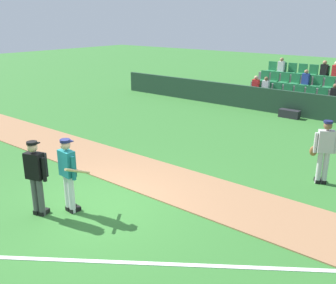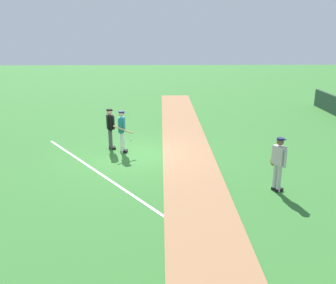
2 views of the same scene
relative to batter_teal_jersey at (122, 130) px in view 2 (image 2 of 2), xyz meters
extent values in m
plane|color=#33702D|center=(0.25, 0.50, -0.97)|extent=(80.00, 80.00, 0.00)
cube|color=#9E704C|center=(0.25, 2.71, -0.95)|extent=(28.00, 2.07, 0.03)
cube|color=white|center=(3.25, 0.00, -0.96)|extent=(9.86, 7.01, 0.01)
cylinder|color=white|center=(-0.09, 0.00, -0.52)|extent=(0.14, 0.14, 0.90)
cylinder|color=white|center=(0.07, -0.01, -0.52)|extent=(0.14, 0.14, 0.90)
cube|color=black|center=(-0.08, 0.06, -0.92)|extent=(0.14, 0.27, 0.10)
cube|color=black|center=(0.08, 0.05, -0.92)|extent=(0.14, 0.27, 0.10)
cube|color=#197075|center=(-0.01, -0.01, 0.23)|extent=(0.42, 0.25, 0.60)
cylinder|color=#197075|center=(-0.26, 0.01, 0.18)|extent=(0.09, 0.09, 0.55)
cylinder|color=#197075|center=(0.24, -0.03, 0.18)|extent=(0.09, 0.09, 0.55)
sphere|color=tan|center=(-0.01, -0.01, 0.66)|extent=(0.22, 0.22, 0.22)
cylinder|color=#191E4C|center=(-0.01, -0.01, 0.76)|extent=(0.23, 0.23, 0.06)
cube|color=#191E4C|center=(0.00, 0.09, 0.73)|extent=(0.19, 0.13, 0.02)
cylinder|color=tan|center=(0.25, 0.07, 0.08)|extent=(0.23, 0.79, 0.41)
cylinder|color=#4C4C4C|center=(-0.51, -0.58, -0.52)|extent=(0.14, 0.14, 0.90)
cylinder|color=#4C4C4C|center=(-0.36, -0.53, -0.52)|extent=(0.14, 0.14, 0.90)
cube|color=black|center=(-0.53, -0.52, -0.92)|extent=(0.19, 0.28, 0.10)
cube|color=black|center=(-0.37, -0.47, -0.92)|extent=(0.19, 0.28, 0.10)
cube|color=black|center=(-0.43, -0.55, 0.23)|extent=(0.45, 0.33, 0.60)
cylinder|color=black|center=(-0.67, -0.63, 0.18)|extent=(0.09, 0.09, 0.55)
cylinder|color=black|center=(-0.19, -0.48, 0.18)|extent=(0.09, 0.09, 0.55)
sphere|color=tan|center=(-0.43, -0.55, 0.66)|extent=(0.22, 0.22, 0.22)
cylinder|color=black|center=(-0.43, -0.55, 0.76)|extent=(0.23, 0.23, 0.06)
cube|color=black|center=(-0.46, -0.46, 0.73)|extent=(0.21, 0.17, 0.02)
cube|color=black|center=(-0.47, -0.43, 0.23)|extent=(0.44, 0.21, 0.56)
cylinder|color=#B2B2B2|center=(3.91, 5.22, -0.52)|extent=(0.14, 0.14, 0.90)
cylinder|color=#B2B2B2|center=(4.05, 5.31, -0.52)|extent=(0.14, 0.14, 0.90)
cube|color=black|center=(3.88, 5.28, -0.92)|extent=(0.23, 0.29, 0.10)
cube|color=black|center=(4.02, 5.36, -0.92)|extent=(0.23, 0.29, 0.10)
cube|color=#B2B2B2|center=(3.98, 5.27, 0.23)|extent=(0.46, 0.39, 0.60)
cylinder|color=#B2B2B2|center=(3.76, 5.14, 0.18)|extent=(0.09, 0.09, 0.55)
cylinder|color=#B2B2B2|center=(4.19, 5.39, 0.18)|extent=(0.09, 0.09, 0.55)
sphere|color=brown|center=(3.98, 5.27, 0.66)|extent=(0.22, 0.22, 0.22)
cylinder|color=#191E4C|center=(3.98, 5.27, 0.76)|extent=(0.23, 0.23, 0.06)
cube|color=#191E4C|center=(3.93, 5.35, 0.73)|extent=(0.22, 0.19, 0.02)
ellipsoid|color=brown|center=(3.72, 5.17, -0.07)|extent=(0.23, 0.20, 0.28)
sphere|color=white|center=(-1.75, 0.21, -0.93)|extent=(0.07, 0.07, 0.07)
camera|label=1|loc=(6.78, -4.79, 3.34)|focal=40.96mm
camera|label=2|loc=(14.73, 1.60, 3.96)|focal=39.48mm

